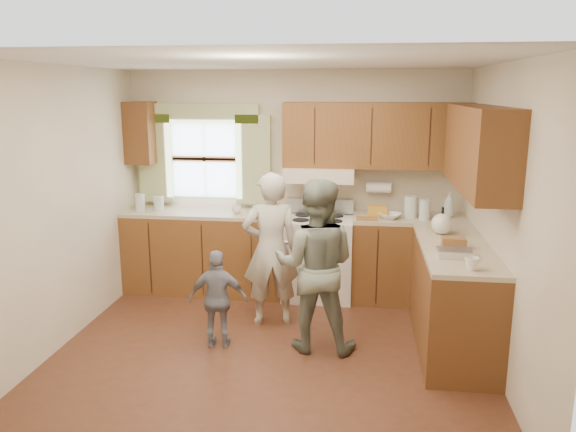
# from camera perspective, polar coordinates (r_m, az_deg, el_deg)

# --- Properties ---
(room) EXTENTS (3.80, 3.80, 3.80)m
(room) POSITION_cam_1_polar(r_m,az_deg,el_deg) (4.75, -1.83, 0.16)
(room) COLOR #4D2717
(room) RESTS_ON ground
(kitchen_fixtures) EXTENTS (3.80, 2.25, 2.15)m
(kitchen_fixtures) POSITION_cam_1_polar(r_m,az_deg,el_deg) (5.83, 5.89, -1.68)
(kitchen_fixtures) COLOR #4D2E10
(kitchen_fixtures) RESTS_ON ground
(stove) EXTENTS (0.76, 0.67, 1.07)m
(stove) POSITION_cam_1_polar(r_m,az_deg,el_deg) (6.29, 3.06, -4.07)
(stove) COLOR silver
(stove) RESTS_ON ground
(woman_left) EXTENTS (0.63, 0.49, 1.52)m
(woman_left) POSITION_cam_1_polar(r_m,az_deg,el_deg) (5.47, -1.76, -3.42)
(woman_left) COLOR beige
(woman_left) RESTS_ON ground
(woman_right) EXTENTS (0.78, 0.62, 1.55)m
(woman_right) POSITION_cam_1_polar(r_m,az_deg,el_deg) (4.95, 2.82, -5.06)
(woman_right) COLOR #273D2B
(woman_right) RESTS_ON ground
(child) EXTENTS (0.54, 0.26, 0.90)m
(child) POSITION_cam_1_polar(r_m,az_deg,el_deg) (5.11, -7.11, -8.38)
(child) COLOR gray
(child) RESTS_ON ground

